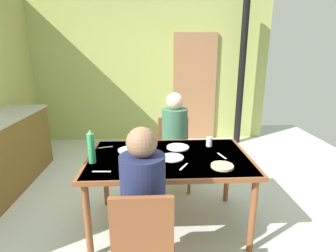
# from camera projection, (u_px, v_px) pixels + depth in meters

# --- Properties ---
(ground_plane) EXTENTS (6.73, 6.73, 0.00)m
(ground_plane) POSITION_uv_depth(u_px,v_px,m) (145.00, 214.00, 2.79)
(ground_plane) COLOR #B6BEB5
(wall_back) EXTENTS (4.49, 0.10, 2.56)m
(wall_back) POSITION_uv_depth(u_px,v_px,m) (148.00, 73.00, 4.93)
(wall_back) COLOR #A2AC59
(wall_back) RESTS_ON ground_plane
(door_wooden) EXTENTS (0.80, 0.05, 2.00)m
(door_wooden) POSITION_uv_depth(u_px,v_px,m) (195.00, 88.00, 4.97)
(door_wooden) COLOR #9A6743
(door_wooden) RESTS_ON ground_plane
(stove_pipe_column) EXTENTS (0.12, 0.12, 2.56)m
(stove_pipe_column) POSITION_uv_depth(u_px,v_px,m) (241.00, 74.00, 4.67)
(stove_pipe_column) COLOR black
(stove_pipe_column) RESTS_ON ground_plane
(dining_table) EXTENTS (1.50, 0.94, 0.73)m
(dining_table) POSITION_uv_depth(u_px,v_px,m) (169.00, 163.00, 2.46)
(dining_table) COLOR brown
(dining_table) RESTS_ON ground_plane
(chair_near_diner) EXTENTS (0.40, 0.40, 0.87)m
(chair_near_diner) POSITION_uv_depth(u_px,v_px,m) (143.00, 239.00, 1.70)
(chair_near_diner) COLOR brown
(chair_near_diner) RESTS_ON ground_plane
(chair_far_diner) EXTENTS (0.40, 0.40, 0.87)m
(chair_far_diner) POSITION_uv_depth(u_px,v_px,m) (174.00, 148.00, 3.30)
(chair_far_diner) COLOR brown
(chair_far_diner) RESTS_ON ground_plane
(person_near_diner) EXTENTS (0.30, 0.37, 0.77)m
(person_near_diner) POSITION_uv_depth(u_px,v_px,m) (143.00, 189.00, 1.76)
(person_near_diner) COLOR #242245
(person_near_diner) RESTS_ON ground_plane
(person_far_diner) EXTENTS (0.30, 0.37, 0.77)m
(person_far_diner) POSITION_uv_depth(u_px,v_px,m) (175.00, 130.00, 3.09)
(person_far_diner) COLOR #326748
(person_far_diner) RESTS_ON ground_plane
(water_bottle_green_near) EXTENTS (0.06, 0.06, 0.30)m
(water_bottle_green_near) POSITION_uv_depth(u_px,v_px,m) (91.00, 147.00, 2.26)
(water_bottle_green_near) COLOR #329E5B
(water_bottle_green_near) RESTS_ON dining_table
(serving_bowl_center) EXTENTS (0.17, 0.17, 0.05)m
(serving_bowl_center) POSITION_uv_depth(u_px,v_px,m) (149.00, 161.00, 2.26)
(serving_bowl_center) COLOR silver
(serving_bowl_center) RESTS_ON dining_table
(dinner_plate_near_left) EXTENTS (0.22, 0.22, 0.01)m
(dinner_plate_near_left) POSITION_uv_depth(u_px,v_px,m) (129.00, 150.00, 2.58)
(dinner_plate_near_left) COLOR white
(dinner_plate_near_left) RESTS_ON dining_table
(dinner_plate_near_right) EXTENTS (0.21, 0.21, 0.01)m
(dinner_plate_near_right) POSITION_uv_depth(u_px,v_px,m) (172.00, 158.00, 2.39)
(dinner_plate_near_right) COLOR white
(dinner_plate_near_right) RESTS_ON dining_table
(dinner_plate_far_center) EXTENTS (0.23, 0.23, 0.01)m
(dinner_plate_far_center) POSITION_uv_depth(u_px,v_px,m) (178.00, 147.00, 2.65)
(dinner_plate_far_center) COLOR white
(dinner_plate_far_center) RESTS_ON dining_table
(drinking_glass_by_near_diner) EXTENTS (0.06, 0.06, 0.10)m
(drinking_glass_by_near_diner) POSITION_uv_depth(u_px,v_px,m) (209.00, 142.00, 2.69)
(drinking_glass_by_near_diner) COLOR silver
(drinking_glass_by_near_diner) RESTS_ON dining_table
(bread_plate_sliced) EXTENTS (0.19, 0.19, 0.02)m
(bread_plate_sliced) POSITION_uv_depth(u_px,v_px,m) (222.00, 166.00, 2.21)
(bread_plate_sliced) COLOR #DBB77A
(bread_plate_sliced) RESTS_ON dining_table
(cutlery_knife_near) EXTENTS (0.15, 0.06, 0.00)m
(cutlery_knife_near) POSITION_uv_depth(u_px,v_px,m) (105.00, 147.00, 2.66)
(cutlery_knife_near) COLOR silver
(cutlery_knife_near) RESTS_ON dining_table
(cutlery_fork_near) EXTENTS (0.15, 0.02, 0.00)m
(cutlery_fork_near) POSITION_uv_depth(u_px,v_px,m) (102.00, 172.00, 2.12)
(cutlery_fork_near) COLOR silver
(cutlery_fork_near) RESTS_ON dining_table
(cutlery_knife_far) EXTENTS (0.09, 0.14, 0.00)m
(cutlery_knife_far) POSITION_uv_depth(u_px,v_px,m) (184.00, 167.00, 2.22)
(cutlery_knife_far) COLOR silver
(cutlery_knife_far) RESTS_ON dining_table
(cutlery_fork_far) EXTENTS (0.06, 0.15, 0.00)m
(cutlery_fork_far) POSITION_uv_depth(u_px,v_px,m) (222.00, 156.00, 2.44)
(cutlery_fork_far) COLOR silver
(cutlery_fork_far) RESTS_ON dining_table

